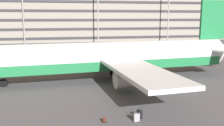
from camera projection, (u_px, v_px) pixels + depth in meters
The scene contains 6 objects.
ground_plane at pixel (140, 75), 34.32m from camera, with size 600.00×600.00×0.00m, color #4C4C51.
terminal_structure at pixel (91, 20), 85.92m from camera, with size 152.90×15.53×13.69m.
airliner at pixel (110, 57), 31.42m from camera, with size 37.29×30.22×9.91m.
suitcase_large at pixel (137, 117), 18.83m from camera, with size 0.43×0.25×0.81m.
suitcase_black at pixel (139, 114), 19.49m from camera, with size 0.38×0.46×0.76m.
backpack_purple at pixel (104, 120), 18.75m from camera, with size 0.36×0.35×0.47m.
Camera 1 is at (-10.30, -32.09, 7.66)m, focal length 40.89 mm.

